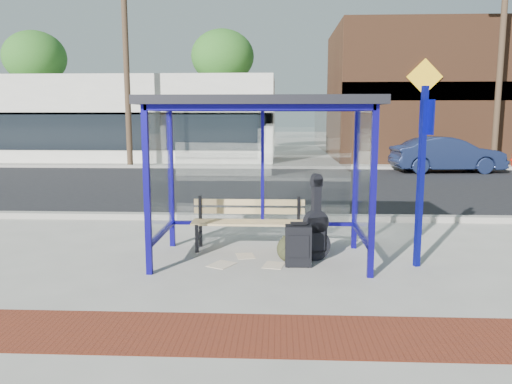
{
  "coord_description": "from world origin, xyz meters",
  "views": [
    {
      "loc": [
        0.26,
        -7.28,
        2.16
      ],
      "look_at": [
        -0.08,
        0.2,
        1.01
      ],
      "focal_mm": 35.0,
      "sensor_mm": 36.0,
      "label": 1
    }
  ],
  "objects_px": {
    "backpack": "(287,250)",
    "bench": "(249,220)",
    "parked_car": "(447,155)",
    "guitar_bag": "(316,231)",
    "suitcase": "(298,246)"
  },
  "relations": [
    {
      "from": "guitar_bag",
      "to": "suitcase",
      "type": "xyz_separation_m",
      "value": [
        -0.27,
        -0.32,
        -0.15
      ]
    },
    {
      "from": "bench",
      "to": "backpack",
      "type": "distance_m",
      "value": 0.97
    },
    {
      "from": "backpack",
      "to": "bench",
      "type": "bearing_deg",
      "value": 136.08
    },
    {
      "from": "guitar_bag",
      "to": "backpack",
      "type": "xyz_separation_m",
      "value": [
        -0.42,
        -0.1,
        -0.27
      ]
    },
    {
      "from": "bench",
      "to": "guitar_bag",
      "type": "distance_m",
      "value": 1.19
    },
    {
      "from": "bench",
      "to": "parked_car",
      "type": "xyz_separation_m",
      "value": [
        6.89,
        11.4,
        0.19
      ]
    },
    {
      "from": "guitar_bag",
      "to": "suitcase",
      "type": "distance_m",
      "value": 0.45
    },
    {
      "from": "bench",
      "to": "suitcase",
      "type": "distance_m",
      "value": 1.19
    },
    {
      "from": "backpack",
      "to": "parked_car",
      "type": "relative_size",
      "value": 0.09
    },
    {
      "from": "backpack",
      "to": "parked_car",
      "type": "bearing_deg",
      "value": 66.44
    },
    {
      "from": "bench",
      "to": "suitcase",
      "type": "relative_size",
      "value": 2.81
    },
    {
      "from": "guitar_bag",
      "to": "parked_car",
      "type": "height_order",
      "value": "parked_car"
    },
    {
      "from": "suitcase",
      "to": "parked_car",
      "type": "bearing_deg",
      "value": 62.62
    },
    {
      "from": "backpack",
      "to": "parked_car",
      "type": "height_order",
      "value": "parked_car"
    },
    {
      "from": "suitcase",
      "to": "backpack",
      "type": "relative_size",
      "value": 1.7
    }
  ]
}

